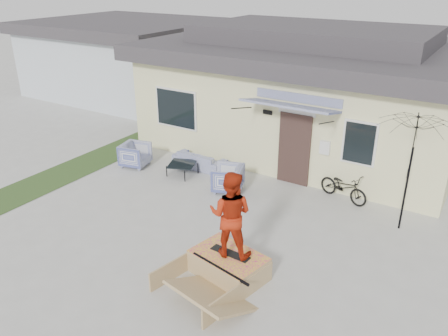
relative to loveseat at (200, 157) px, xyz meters
The scene contains 13 objects.
ground 4.42m from the loveseat, 63.70° to the right, with size 90.00×90.00×0.00m, color #AAA9A3.
grass_strip 3.80m from the loveseat, 148.98° to the right, with size 1.40×8.00×0.01m, color #29411C.
house 4.77m from the loveseat, 64.20° to the left, with size 10.80×8.49×4.10m.
neighbor_house 10.57m from the loveseat, 144.72° to the left, with size 8.60×7.60×3.50m.
loveseat is the anchor object (origin of this frame).
armchair_left 2.04m from the loveseat, 151.26° to the right, with size 0.80×0.75×0.83m, color #3B4690.
armchair_right 1.87m from the loveseat, 30.10° to the right, with size 0.81×0.76×0.83m, color #3B4690.
coffee_table 0.78m from the loveseat, 98.28° to the right, with size 0.76×0.76×0.37m, color black.
bicycle 4.56m from the loveseat, ahead, with size 0.51×1.47×0.94m, color black.
patio_umbrella 6.38m from the loveseat, ahead, with size 2.09×1.99×2.20m.
skate_ramp 5.58m from the loveseat, 49.08° to the right, with size 1.45×1.94×0.48m, color tan, non-canonical shape.
skateboard 5.55m from the loveseat, 48.69° to the right, with size 0.86×0.22×0.05m, color black.
skater 5.65m from the loveseat, 48.69° to the right, with size 0.87×0.68×1.79m, color #AC250D.
Camera 1 is at (5.65, -6.76, 5.75)m, focal length 36.24 mm.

